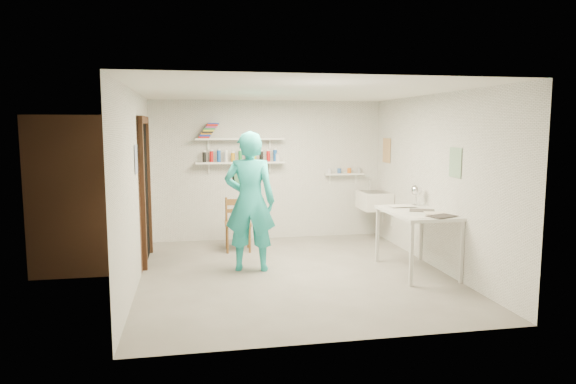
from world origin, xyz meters
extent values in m
cube|color=slate|center=(0.00, 0.00, -0.01)|extent=(4.00, 4.50, 0.02)
cube|color=silver|center=(0.00, 0.00, 2.41)|extent=(4.00, 4.50, 0.02)
cube|color=silver|center=(0.00, 2.26, 1.20)|extent=(4.00, 0.02, 2.40)
cube|color=silver|center=(0.00, -2.26, 1.20)|extent=(4.00, 0.02, 2.40)
cube|color=silver|center=(-2.01, 0.00, 1.20)|extent=(0.02, 4.50, 2.40)
cube|color=silver|center=(2.01, 0.00, 1.20)|extent=(0.02, 4.50, 2.40)
cube|color=black|center=(-1.99, 1.05, 1.00)|extent=(0.02, 0.90, 2.00)
cube|color=brown|center=(-2.70, 1.05, 1.05)|extent=(1.40, 1.50, 2.10)
cube|color=brown|center=(-1.97, 1.05, 2.05)|extent=(0.06, 1.05, 0.10)
cube|color=brown|center=(-1.97, 0.55, 1.00)|extent=(0.06, 0.10, 2.00)
cube|color=brown|center=(-1.97, 1.55, 1.00)|extent=(0.06, 0.10, 2.00)
cube|color=white|center=(-0.50, 2.13, 1.35)|extent=(1.50, 0.22, 0.03)
cube|color=white|center=(-0.50, 2.13, 1.75)|extent=(1.50, 0.22, 0.03)
cube|color=white|center=(1.35, 2.17, 1.12)|extent=(0.70, 0.14, 0.03)
cube|color=#334C7F|center=(-1.99, 0.05, 1.55)|extent=(0.01, 0.28, 0.36)
cube|color=#995933|center=(1.99, 1.80, 1.55)|extent=(0.01, 0.34, 0.42)
cube|color=#3F724C|center=(1.99, -0.55, 1.50)|extent=(0.01, 0.30, 0.38)
cube|color=white|center=(1.75, 1.70, 0.70)|extent=(0.48, 0.60, 0.30)
imported|color=#24B4B0|center=(-0.55, 0.28, 0.95)|extent=(0.77, 0.59, 1.90)
cylinder|color=beige|center=(-0.60, 0.49, 1.26)|extent=(0.34, 0.11, 0.34)
cube|color=brown|center=(-0.61, 1.41, 0.43)|extent=(0.42, 0.40, 0.87)
cube|color=silver|center=(1.64, -0.24, 0.42)|extent=(0.75, 1.25, 0.83)
sphere|color=silver|center=(1.85, 0.26, 1.05)|extent=(0.16, 0.16, 0.16)
cylinder|color=black|center=(-1.14, 2.13, 1.45)|extent=(0.06, 0.06, 0.17)
cylinder|color=red|center=(-1.01, 2.13, 1.45)|extent=(0.06, 0.06, 0.17)
cylinder|color=blue|center=(-0.88, 2.13, 1.45)|extent=(0.06, 0.06, 0.17)
cylinder|color=white|center=(-0.75, 2.13, 1.45)|extent=(0.06, 0.06, 0.17)
cylinder|color=orange|center=(-0.63, 2.13, 1.45)|extent=(0.06, 0.06, 0.17)
cylinder|color=#268C3F|center=(-0.50, 2.13, 1.45)|extent=(0.06, 0.06, 0.17)
cylinder|color=#8C268C|center=(-0.37, 2.13, 1.45)|extent=(0.06, 0.06, 0.17)
cylinder|color=gold|center=(-0.25, 2.13, 1.45)|extent=(0.06, 0.06, 0.17)
cylinder|color=black|center=(-0.12, 2.13, 1.45)|extent=(0.06, 0.06, 0.17)
cylinder|color=red|center=(0.01, 2.13, 1.45)|extent=(0.06, 0.06, 0.17)
cylinder|color=blue|center=(0.14, 2.13, 1.45)|extent=(0.06, 0.06, 0.17)
cube|color=red|center=(-1.10, 2.13, 1.78)|extent=(0.18, 0.14, 0.03)
cube|color=#1933A5|center=(-1.08, 2.13, 1.81)|extent=(0.18, 0.14, 0.03)
cube|color=orange|center=(-1.06, 2.13, 1.83)|extent=(0.18, 0.14, 0.03)
cube|color=black|center=(-1.04, 2.13, 1.86)|extent=(0.18, 0.14, 0.03)
cube|color=yellow|center=(-1.02, 2.13, 1.89)|extent=(0.18, 0.14, 0.03)
cube|color=#338C4C|center=(-1.00, 2.13, 1.92)|extent=(0.18, 0.14, 0.03)
cube|color=#8C3F8C|center=(-0.98, 2.13, 1.95)|extent=(0.18, 0.14, 0.03)
cube|color=red|center=(-0.96, 2.13, 1.97)|extent=(0.18, 0.14, 0.03)
cube|color=#1933A5|center=(-0.94, 2.13, 2.00)|extent=(0.18, 0.14, 0.03)
cylinder|color=silver|center=(1.14, 2.17, 1.18)|extent=(0.07, 0.07, 0.09)
cylinder|color=#335999|center=(1.28, 2.17, 1.18)|extent=(0.07, 0.07, 0.09)
cylinder|color=orange|center=(1.42, 2.17, 1.18)|extent=(0.07, 0.07, 0.09)
cylinder|color=#999999|center=(1.56, 2.17, 1.18)|extent=(0.07, 0.07, 0.09)
cube|color=silver|center=(1.64, -0.24, 0.83)|extent=(0.30, 0.22, 0.00)
cube|color=#4C4742|center=(1.64, -0.24, 0.84)|extent=(0.30, 0.22, 0.00)
cube|color=beige|center=(1.64, -0.24, 0.84)|extent=(0.30, 0.22, 0.00)
cube|color=#383330|center=(1.64, -0.24, 0.85)|extent=(0.30, 0.22, 0.00)
cube|color=silver|center=(1.64, -0.24, 0.85)|extent=(0.30, 0.22, 0.00)
camera|label=1|loc=(-1.31, -6.56, 1.95)|focal=32.00mm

